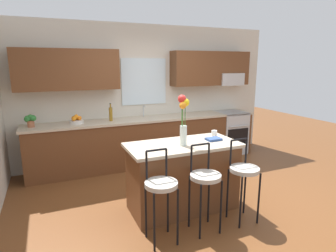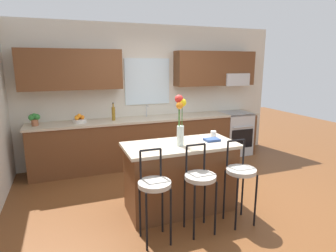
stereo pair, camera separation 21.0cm
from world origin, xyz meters
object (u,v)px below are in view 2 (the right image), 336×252
at_px(bar_stool_far, 241,174).
at_px(flower_vase, 180,116).
at_px(bar_stool_middle, 200,181).
at_px(cookbook, 212,140).
at_px(oven_range, 234,133).
at_px(bottle_olive_oil, 113,113).
at_px(fruit_bowl_oranges, 79,119).
at_px(mug_ceramic, 213,134).
at_px(kitchen_island, 180,176).
at_px(bar_stool_near, 154,188).
at_px(potted_plant_small, 34,119).

xyz_separation_m(bar_stool_far, flower_vase, (-0.59, 0.51, 0.67)).
relative_size(bar_stool_middle, cookbook, 5.21).
bearing_deg(oven_range, bar_stool_middle, -130.42).
xyz_separation_m(oven_range, bottle_olive_oil, (-2.63, 0.02, 0.59)).
xyz_separation_m(oven_range, fruit_bowl_oranges, (-3.24, 0.03, 0.52)).
relative_size(mug_ceramic, fruit_bowl_oranges, 0.37).
relative_size(bar_stool_far, mug_ceramic, 11.58).
xyz_separation_m(cookbook, bottle_olive_oil, (-1.01, 1.90, 0.12)).
distance_m(bar_stool_middle, mug_ceramic, 1.00).
height_order(kitchen_island, bar_stool_middle, bar_stool_middle).
xyz_separation_m(bar_stool_near, mug_ceramic, (1.13, 0.74, 0.33)).
distance_m(oven_range, bar_stool_far, 2.89).
xyz_separation_m(oven_range, bar_stool_far, (-1.53, -2.44, 0.18)).
bearing_deg(bottle_olive_oil, bar_stool_near, -90.01).
bearing_deg(cookbook, bar_stool_far, -81.00).
bearing_deg(flower_vase, fruit_bowl_oranges, 119.78).
xyz_separation_m(kitchen_island, bottle_olive_oil, (-0.55, 1.89, 0.59)).
distance_m(mug_ceramic, fruit_bowl_oranges, 2.45).
bearing_deg(mug_ceramic, bar_stool_far, -92.20).
height_order(fruit_bowl_oranges, bottle_olive_oil, bottle_olive_oil).
relative_size(bar_stool_far, bottle_olive_oil, 3.16).
distance_m(bar_stool_near, cookbook, 1.20).
xyz_separation_m(bar_stool_middle, cookbook, (0.46, 0.57, 0.30)).
bearing_deg(bottle_olive_oil, fruit_bowl_oranges, 179.71).
bearing_deg(cookbook, oven_range, 49.13).
bearing_deg(bar_stool_middle, kitchen_island, 90.00).
xyz_separation_m(oven_range, flower_vase, (-2.12, -1.93, 0.84)).
distance_m(kitchen_island, flower_vase, 0.84).
distance_m(bar_stool_near, bottle_olive_oil, 2.50).
height_order(bar_stool_near, bar_stool_middle, same).
distance_m(bar_stool_middle, bar_stool_far, 0.55).
bearing_deg(flower_vase, potted_plant_small, 133.33).
bearing_deg(potted_plant_small, bar_stool_middle, -52.65).
bearing_deg(bar_stool_near, bottle_olive_oil, 89.99).
xyz_separation_m(oven_range, potted_plant_small, (-3.97, 0.03, 0.58)).
bearing_deg(flower_vase, bar_stool_far, -41.02).
bearing_deg(fruit_bowl_oranges, mug_ceramic, -44.86).
bearing_deg(bar_stool_middle, bar_stool_near, 180.00).
height_order(cookbook, potted_plant_small, potted_plant_small).
xyz_separation_m(bar_stool_far, potted_plant_small, (-2.43, 2.47, 0.41)).
bearing_deg(fruit_bowl_oranges, bar_stool_middle, -64.87).
relative_size(kitchen_island, mug_ceramic, 16.58).
bearing_deg(bar_stool_near, oven_range, 42.88).
distance_m(bar_stool_near, fruit_bowl_oranges, 2.57).
distance_m(bar_stool_middle, flower_vase, 0.84).
distance_m(cookbook, fruit_bowl_oranges, 2.50).
height_order(kitchen_island, bottle_olive_oil, bottle_olive_oil).
xyz_separation_m(oven_range, mug_ceramic, (-1.50, -1.70, 0.51)).
distance_m(bar_stool_near, bar_stool_far, 1.10).
xyz_separation_m(flower_vase, potted_plant_small, (-1.85, 1.96, -0.26)).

